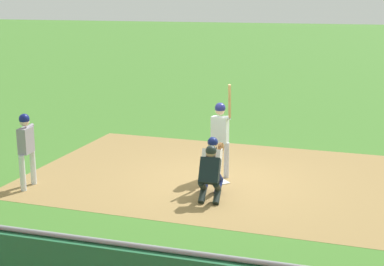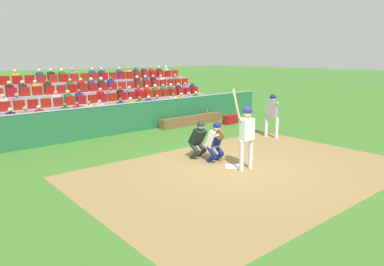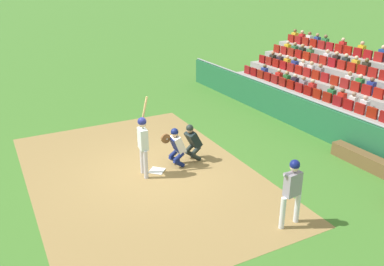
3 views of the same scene
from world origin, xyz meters
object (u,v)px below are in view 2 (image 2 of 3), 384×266
batter_at_plate (247,131)px  equipment_duffel_bag (230,119)px  catcher_crouching (216,140)px  on_deck_batter (272,111)px  water_bottle_on_bench (207,111)px  home_plate_umpire (199,138)px  dugout_bench (192,120)px  home_plate_marker (233,166)px

batter_at_plate → equipment_duffel_bag: (-5.04, -5.20, -0.96)m
catcher_crouching → on_deck_batter: on_deck_batter is taller
catcher_crouching → water_bottle_on_bench: bearing=-131.7°
home_plate_umpire → equipment_duffel_bag: (-5.27, -3.43, -0.48)m
catcher_crouching → water_bottle_on_bench: catcher_crouching is taller
batter_at_plate → equipment_duffel_bag: batter_at_plate is taller
catcher_crouching → dugout_bench: 6.27m
on_deck_batter → catcher_crouching: bearing=12.7°
batter_at_plate → catcher_crouching: (0.11, -1.13, -0.45)m
home_plate_umpire → equipment_duffel_bag: 6.30m
dugout_bench → water_bottle_on_bench: 1.06m
catcher_crouching → on_deck_batter: (-4.18, -0.94, 0.35)m
home_plate_marker → home_plate_umpire: (0.17, -1.34, 0.67)m
equipment_duffel_bag → water_bottle_on_bench: bearing=-64.2°
home_plate_umpire → water_bottle_on_bench: 6.47m
home_plate_marker → equipment_duffel_bag: equipment_duffel_bag is taller
water_bottle_on_bench → on_deck_batter: on_deck_batter is taller
equipment_duffel_bag → on_deck_batter: 3.39m
home_plate_marker → batter_at_plate: batter_at_plate is taller
on_deck_batter → home_plate_marker: bearing=21.6°
batter_at_plate → on_deck_batter: 4.56m
equipment_duffel_bag → on_deck_batter: bearing=69.1°
home_plate_marker → catcher_crouching: catcher_crouching is taller
home_plate_umpire → water_bottle_on_bench: size_ratio=5.21×
batter_at_plate → on_deck_batter: batter_at_plate is taller
home_plate_marker → batter_at_plate: bearing=97.7°
equipment_duffel_bag → home_plate_umpire: bearing=29.4°
dugout_bench → water_bottle_on_bench: water_bottle_on_bench is taller
home_plate_marker → water_bottle_on_bench: size_ratio=1.81×
catcher_crouching → equipment_duffel_bag: (-5.15, -4.07, -0.51)m
dugout_bench → on_deck_batter: bearing=98.4°
equipment_duffel_bag → home_plate_marker: bearing=39.4°
home_plate_umpire → home_plate_marker: bearing=97.2°
dugout_bench → water_bottle_on_bench: size_ratio=14.87×
water_bottle_on_bench → equipment_duffel_bag: bearing=119.5°
batter_at_plate → dugout_bench: 7.21m
batter_at_plate → catcher_crouching: batter_at_plate is taller
water_bottle_on_bench → equipment_duffel_bag: water_bottle_on_bench is taller
dugout_bench → equipment_duffel_bag: size_ratio=4.42×
home_plate_marker → water_bottle_on_bench: bearing=-127.8°
dugout_bench → equipment_duffel_bag: (-1.59, 1.06, -0.01)m
home_plate_umpire → on_deck_batter: bearing=-176.1°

